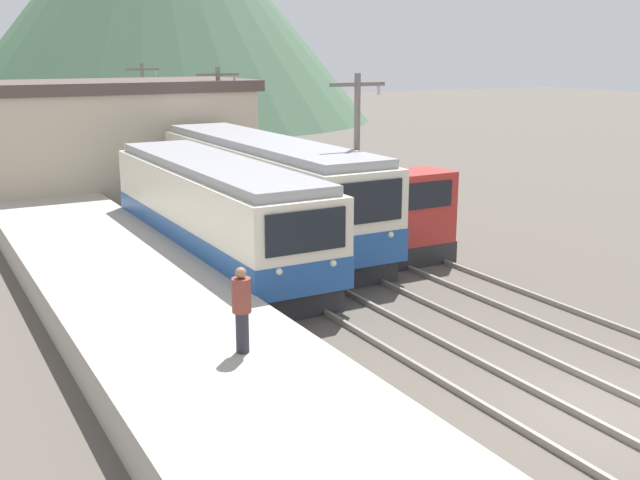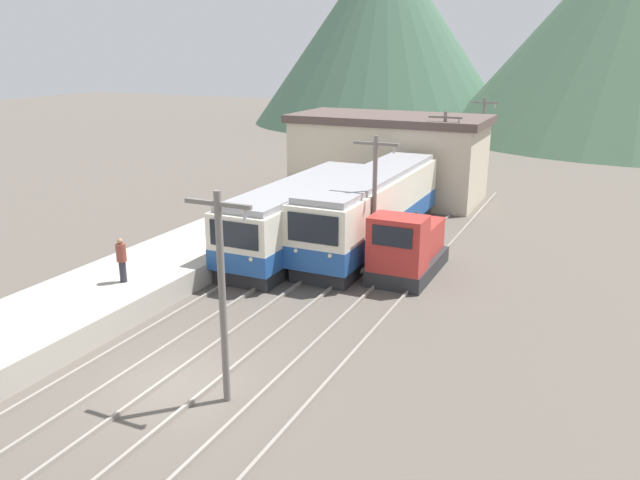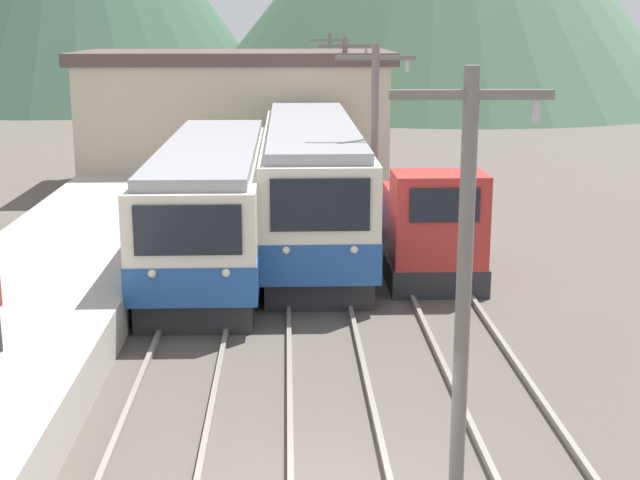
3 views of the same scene
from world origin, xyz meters
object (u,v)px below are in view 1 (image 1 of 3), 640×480
(catenary_mast_mid, at_px, (357,159))
(commuter_train_left, at_px, (215,217))
(person_on_platform, at_px, (242,306))
(commuter_train_center, at_px, (265,194))
(catenary_mast_distant, at_px, (145,111))
(shunting_locomotive, at_px, (390,218))
(catenary_mast_far, at_px, (220,128))

(catenary_mast_mid, bearing_deg, commuter_train_left, 159.68)
(person_on_platform, bearing_deg, commuter_train_left, 71.43)
(catenary_mast_mid, xyz_separation_m, person_on_platform, (-7.40, -7.60, -1.44))
(commuter_train_center, height_order, person_on_platform, commuter_train_center)
(commuter_train_left, distance_m, person_on_platform, 9.70)
(catenary_mast_mid, distance_m, catenary_mast_distant, 23.52)
(catenary_mast_distant, bearing_deg, shunting_locomotive, -86.34)
(catenary_mast_mid, relative_size, catenary_mast_far, 1.00)
(catenary_mast_far, bearing_deg, commuter_train_center, -100.79)
(commuter_train_center, relative_size, catenary_mast_distant, 2.29)
(shunting_locomotive, bearing_deg, catenary_mast_mid, -171.61)
(shunting_locomotive, xyz_separation_m, catenary_mast_mid, (-1.49, -0.22, 2.14))
(catenary_mast_far, height_order, person_on_platform, catenary_mast_far)
(commuter_train_left, xyz_separation_m, commuter_train_center, (2.80, 2.25, 0.13))
(commuter_train_left, bearing_deg, person_on_platform, -108.57)
(catenary_mast_mid, distance_m, person_on_platform, 10.70)
(catenary_mast_distant, bearing_deg, person_on_platform, -103.37)
(commuter_train_center, xyz_separation_m, catenary_mast_mid, (1.51, -3.84, 1.62))
(commuter_train_left, relative_size, person_on_platform, 7.07)
(commuter_train_center, bearing_deg, catenary_mast_far, 79.21)
(commuter_train_left, bearing_deg, catenary_mast_distant, 78.88)
(person_on_platform, bearing_deg, commuter_train_center, 62.76)
(catenary_mast_far, xyz_separation_m, catenary_mast_distant, (0.00, 11.76, 0.00))
(commuter_train_left, height_order, catenary_mast_distant, catenary_mast_distant)
(catenary_mast_far, relative_size, catenary_mast_distant, 1.00)
(catenary_mast_distant, bearing_deg, commuter_train_center, -94.38)
(catenary_mast_mid, height_order, person_on_platform, catenary_mast_mid)
(catenary_mast_far, height_order, catenary_mast_distant, same)
(shunting_locomotive, bearing_deg, catenary_mast_distant, 93.66)
(catenary_mast_distant, bearing_deg, catenary_mast_far, -90.00)
(commuter_train_center, relative_size, catenary_mast_far, 2.29)
(commuter_train_center, xyz_separation_m, shunting_locomotive, (3.00, -3.62, -0.51))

